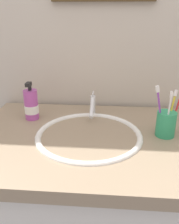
% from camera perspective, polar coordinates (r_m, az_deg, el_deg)
% --- Properties ---
extents(tiled_wall_back, '(2.21, 0.04, 2.40)m').
position_cam_1_polar(tiled_wall_back, '(1.24, 3.02, 16.24)').
color(tiled_wall_back, beige).
rests_on(tiled_wall_back, ground).
extents(vanity_counter, '(1.01, 0.67, 0.88)m').
position_cam_1_polar(vanity_counter, '(1.24, 1.61, -23.60)').
color(vanity_counter, silver).
rests_on(vanity_counter, ground).
extents(sink_basin, '(0.42, 0.42, 0.11)m').
position_cam_1_polar(sink_basin, '(0.99, -0.14, -7.46)').
color(sink_basin, white).
rests_on(sink_basin, vanity_counter).
extents(faucet, '(0.02, 0.15, 0.10)m').
position_cam_1_polar(faucet, '(1.13, 0.71, 1.51)').
color(faucet, silver).
rests_on(faucet, sink_basin).
extents(toothbrush_cup, '(0.08, 0.08, 0.10)m').
position_cam_1_polar(toothbrush_cup, '(1.00, 17.30, -2.67)').
color(toothbrush_cup, '#2D9966').
rests_on(toothbrush_cup, vanity_counter).
extents(toothbrush_red, '(0.05, 0.05, 0.20)m').
position_cam_1_polar(toothbrush_red, '(1.00, 19.72, 1.24)').
color(toothbrush_red, red).
rests_on(toothbrush_red, toothbrush_cup).
extents(toothbrush_purple, '(0.05, 0.02, 0.20)m').
position_cam_1_polar(toothbrush_purple, '(0.96, 15.96, 0.90)').
color(toothbrush_purple, purple).
rests_on(toothbrush_purple, toothbrush_cup).
extents(toothbrush_yellow, '(0.04, 0.03, 0.18)m').
position_cam_1_polar(toothbrush_yellow, '(1.00, 18.52, 0.66)').
color(toothbrush_yellow, yellow).
rests_on(toothbrush_yellow, toothbrush_cup).
extents(toothbrush_white, '(0.01, 0.03, 0.19)m').
position_cam_1_polar(toothbrush_white, '(0.96, 17.91, 0.06)').
color(toothbrush_white, white).
rests_on(toothbrush_white, toothbrush_cup).
extents(soap_dispenser, '(0.06, 0.06, 0.17)m').
position_cam_1_polar(soap_dispenser, '(1.13, -13.36, 1.56)').
color(soap_dispenser, '#B24CA5').
rests_on(soap_dispenser, vanity_counter).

